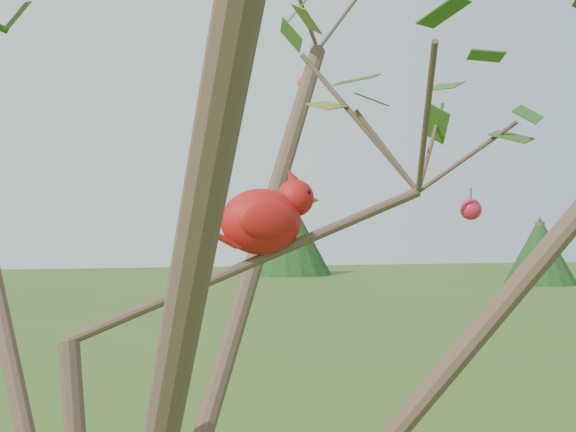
% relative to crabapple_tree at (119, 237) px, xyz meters
% --- Properties ---
extents(crabapple_tree, '(2.35, 2.05, 2.95)m').
position_rel_crabapple_tree_xyz_m(crabapple_tree, '(0.00, 0.00, 0.00)').
color(crabapple_tree, '#442F24').
rests_on(crabapple_tree, ground).
extents(cardinal, '(0.24, 0.13, 0.17)m').
position_rel_crabapple_tree_xyz_m(cardinal, '(0.25, 0.10, 0.03)').
color(cardinal, '#AF1A0F').
rests_on(cardinal, ground).
extents(distant_trees, '(40.21, 18.67, 3.63)m').
position_rel_crabapple_tree_xyz_m(distant_trees, '(1.13, 25.59, -0.58)').
color(distant_trees, '#442F24').
rests_on(distant_trees, ground).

